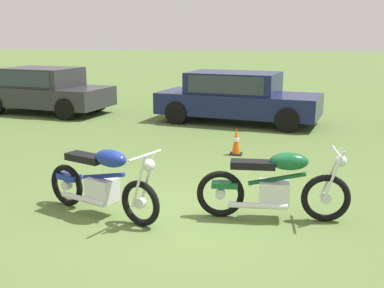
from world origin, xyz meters
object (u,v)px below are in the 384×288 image
motorcycle_green (275,186)px  car_charcoal (45,88)px  car_navy (236,95)px  traffic_cone (236,142)px  motorcycle_blue (102,182)px

motorcycle_green → car_charcoal: bearing=130.0°
car_navy → traffic_cone: size_ratio=8.12×
motorcycle_blue → car_navy: bearing=103.9°
motorcycle_green → car_charcoal: 10.68m
motorcycle_blue → car_charcoal: (-5.28, 7.86, 0.31)m
motorcycle_green → traffic_cone: bearing=100.3°
traffic_cone → motorcycle_blue: bearing=-109.8°
car_navy → traffic_cone: 3.72m
motorcycle_green → traffic_cone: motorcycle_green is taller
car_charcoal → traffic_cone: 7.80m
motorcycle_green → car_charcoal: car_charcoal is taller
motorcycle_blue → traffic_cone: 4.07m
motorcycle_green → traffic_cone: size_ratio=3.59×
motorcycle_blue → car_navy: size_ratio=0.41×
motorcycle_green → car_navy: 7.25m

